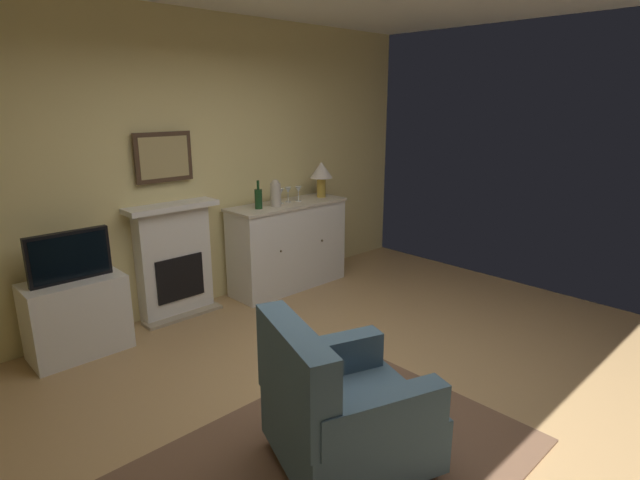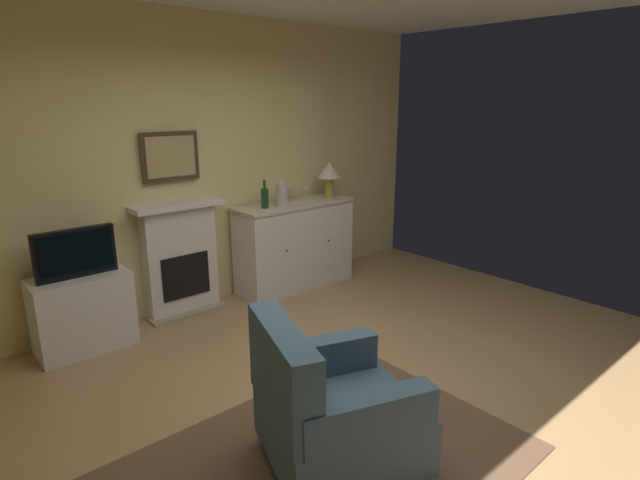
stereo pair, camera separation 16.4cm
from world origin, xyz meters
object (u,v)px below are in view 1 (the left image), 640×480
tv_set (69,256)px  vase_decorative (275,193)px  tv_cabinet (77,317)px  wine_bottle (258,198)px  wine_glass_center (288,191)px  armchair (340,410)px  framed_picture (164,157)px  table_lamp (321,173)px  sideboard_cabinet (288,245)px  fireplace_unit (174,260)px  wine_glass_left (281,192)px  wine_glass_right (298,190)px

tv_set → vase_decorative: bearing=-1.2°
tv_cabinet → tv_set: size_ratio=1.21×
wine_bottle → wine_glass_center: size_ratio=1.76×
vase_decorative → armchair: size_ratio=0.28×
framed_picture → table_lamp: size_ratio=1.38×
sideboard_cabinet → wine_bottle: wine_bottle is taller
fireplace_unit → framed_picture: size_ratio=2.00×
fireplace_unit → wine_glass_center: wine_glass_center is taller
table_lamp → wine_glass_left: size_ratio=2.42×
table_lamp → vase_decorative: size_ratio=1.42×
wine_glass_center → tv_cabinet: bearing=-179.4°
wine_glass_center → tv_set: bearing=-178.9°
wine_glass_center → tv_set: (-2.29, -0.05, -0.24)m
framed_picture → wine_bottle: framed_picture is taller
fireplace_unit → tv_set: (-0.97, -0.19, 0.29)m
framed_picture → fireplace_unit: bearing=-90.0°
tv_cabinet → tv_set: bearing=-90.0°
wine_bottle → tv_set: size_ratio=0.47×
sideboard_cabinet → wine_glass_center: wine_glass_center is taller
vase_decorative → tv_set: 2.06m
tv_cabinet → framed_picture: bearing=12.0°
armchair → wine_glass_left: bearing=56.7°
wine_glass_right → vase_decorative: (-0.35, -0.04, 0.02)m
fireplace_unit → wine_glass_center: bearing=-6.1°
wine_glass_center → wine_glass_right: 0.12m
tv_cabinet → wine_bottle: bearing=-1.2°
armchair → wine_glass_center: bearing=55.0°
sideboard_cabinet → tv_set: bearing=-179.8°
wine_bottle → wine_glass_center: (0.44, 0.06, 0.01)m
framed_picture → table_lamp: 1.81m
wine_glass_right → armchair: 3.10m
framed_picture → table_lamp: framed_picture is taller
wine_glass_right → armchair: size_ratio=0.16×
fireplace_unit → wine_bottle: bearing=-13.0°
wine_glass_left → armchair: bearing=-123.3°
wine_glass_left → tv_set: 2.19m
wine_bottle → armchair: (-1.28, -2.39, -0.68)m
fireplace_unit → vase_decorative: bearing=-12.0°
fireplace_unit → vase_decorative: (1.07, -0.23, 0.55)m
wine_glass_center → tv_cabinet: 2.41m
sideboard_cabinet → wine_glass_center: size_ratio=8.27×
wine_glass_right → tv_cabinet: 2.51m
framed_picture → wine_glass_right: framed_picture is taller
wine_bottle → wine_glass_center: bearing=7.8°
tv_cabinet → fireplace_unit: bearing=9.4°
tv_cabinet → tv_set: (0.00, -0.02, 0.52)m
wine_bottle → wine_glass_left: wine_bottle is taller
sideboard_cabinet → framed_picture: bearing=170.0°
sideboard_cabinet → armchair: 2.94m
table_lamp → wine_glass_right: table_lamp is taller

